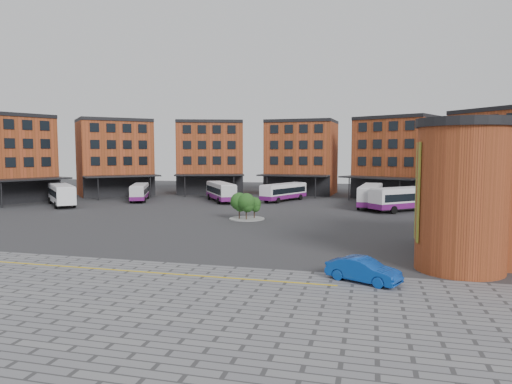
% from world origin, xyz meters
% --- Properties ---
extents(ground, '(160.00, 160.00, 0.00)m').
position_xyz_m(ground, '(0.00, 0.00, 0.00)').
color(ground, '#28282B').
rests_on(ground, ground).
extents(paving_zone, '(50.00, 22.00, 0.02)m').
position_xyz_m(paving_zone, '(2.00, -22.00, 0.01)').
color(paving_zone, slate).
rests_on(paving_zone, ground).
extents(yellow_line, '(26.00, 0.15, 0.02)m').
position_xyz_m(yellow_line, '(2.00, -14.00, 0.03)').
color(yellow_line, gold).
rests_on(yellow_line, paving_zone).
extents(main_building, '(94.14, 42.48, 14.60)m').
position_xyz_m(main_building, '(-4.77, 38.25, 7.23)').
color(main_building, '#994021').
rests_on(main_building, ground).
extents(tree_island, '(4.40, 4.40, 3.35)m').
position_xyz_m(tree_island, '(1.96, 11.47, 1.93)').
color(tree_island, gray).
rests_on(tree_island, ground).
extents(bus_a, '(10.00, 10.16, 3.28)m').
position_xyz_m(bus_a, '(-29.80, 18.84, 1.95)').
color(bus_a, white).
rests_on(bus_a, ground).
extents(bus_b, '(6.04, 10.16, 2.83)m').
position_xyz_m(bus_b, '(-21.48, 28.22, 1.53)').
color(bus_b, silver).
rests_on(bus_b, ground).
extents(bus_c, '(8.21, 10.95, 3.18)m').
position_xyz_m(bus_c, '(-7.64, 30.53, 1.72)').
color(bus_c, silver).
rests_on(bus_c, ground).
extents(bus_d, '(6.50, 10.68, 2.98)m').
position_xyz_m(bus_d, '(2.53, 33.78, 1.62)').
color(bus_d, white).
rests_on(bus_d, ground).
extents(bus_e, '(3.77, 12.07, 3.34)m').
position_xyz_m(bus_e, '(16.82, 28.55, 1.81)').
color(bus_e, silver).
rests_on(bus_e, ground).
extents(bus_f, '(10.73, 10.11, 3.38)m').
position_xyz_m(bus_f, '(21.85, 24.99, 1.83)').
color(bus_f, white).
rests_on(bus_f, ground).
extents(blue_car, '(5.01, 3.53, 1.57)m').
position_xyz_m(blue_car, '(16.52, -12.69, 0.78)').
color(blue_car, '#0C3B9E').
rests_on(blue_car, ground).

